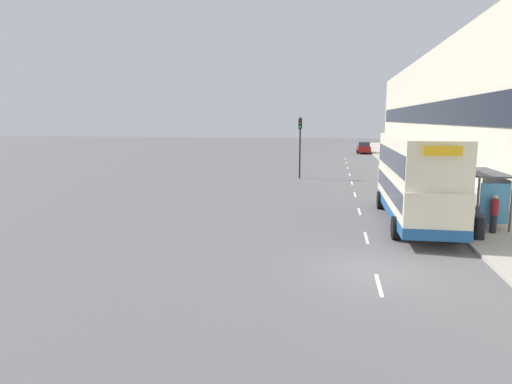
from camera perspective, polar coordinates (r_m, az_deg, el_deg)
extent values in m
plane|color=#5B595B|center=(16.13, 14.71, -9.67)|extent=(220.00, 220.00, 0.00)
cube|color=#A39E93|center=(54.55, 18.12, 3.35)|extent=(5.00, 93.00, 0.14)
cube|color=beige|center=(55.07, 22.63, 9.76)|extent=(3.00, 93.00, 12.79)
cube|color=black|center=(54.74, 20.99, 9.19)|extent=(0.12, 89.28, 2.30)
cube|color=silver|center=(14.95, 15.12, -11.19)|extent=(0.12, 2.00, 0.01)
cube|color=silver|center=(20.49, 13.63, -5.58)|extent=(0.12, 2.00, 0.01)
cube|color=silver|center=(26.15, 12.80, -2.38)|extent=(0.12, 2.00, 0.01)
cube|color=silver|center=(31.86, 12.26, -0.32)|extent=(0.12, 2.00, 0.01)
cube|color=silver|center=(37.61, 11.89, 1.11)|extent=(0.12, 2.00, 0.01)
cube|color=silver|center=(43.38, 11.62, 2.16)|extent=(0.12, 2.00, 0.01)
cube|color=silver|center=(49.15, 11.41, 2.97)|extent=(0.12, 2.00, 0.01)
cube|color=silver|center=(54.94, 11.24, 3.60)|extent=(0.12, 2.00, 0.01)
cube|color=silver|center=(60.73, 11.11, 4.11)|extent=(0.12, 2.00, 0.01)
cube|color=#4C4C51|center=(24.57, 26.44, 2.24)|extent=(1.60, 4.20, 0.08)
cylinder|color=#4C4C51|center=(22.64, 25.96, -1.41)|extent=(0.10, 0.10, 2.40)
cylinder|color=#4C4C51|center=(26.45, 23.58, 0.14)|extent=(0.10, 0.10, 2.40)
cylinder|color=#4C4C51|center=(23.07, 29.29, -1.48)|extent=(0.10, 0.10, 2.40)
cylinder|color=#4C4C51|center=(26.82, 26.48, 0.06)|extent=(0.10, 0.10, 2.40)
cube|color=#99A8B2|center=(24.91, 27.74, -0.38)|extent=(0.04, 3.68, 1.92)
cube|color=#3F8CBF|center=(22.89, 27.61, -1.30)|extent=(1.19, 0.10, 1.82)
cube|color=maroon|center=(24.92, 26.66, -2.32)|extent=(0.36, 2.80, 0.08)
cube|color=beige|center=(23.71, 19.21, -0.35)|extent=(2.55, 10.61, 1.85)
cube|color=beige|center=(23.49, 19.45, 4.23)|extent=(2.50, 10.29, 1.95)
cube|color=#1E518C|center=(23.83, 19.12, -2.01)|extent=(2.58, 10.66, 0.45)
cube|color=#2D3847|center=(23.65, 19.26, 0.54)|extent=(2.58, 9.97, 0.81)
cube|color=#2D3847|center=(23.49, 19.44, 3.99)|extent=(2.55, 9.97, 0.94)
cube|color=yellow|center=(18.27, 22.31, 4.78)|extent=(1.40, 0.08, 0.36)
cylinder|color=black|center=(27.22, 15.24, -0.97)|extent=(0.30, 1.00, 1.00)
cylinder|color=black|center=(27.59, 20.52, -1.10)|extent=(0.30, 1.00, 1.00)
cylinder|color=black|center=(20.50, 17.04, -4.30)|extent=(0.30, 1.00, 1.00)
cylinder|color=black|center=(20.99, 23.98, -4.39)|extent=(0.30, 1.00, 1.00)
cube|color=maroon|center=(70.71, 13.32, 5.29)|extent=(1.79, 4.56, 0.80)
cube|color=#2D3847|center=(70.44, 13.35, 5.86)|extent=(1.58, 2.19, 0.65)
cylinder|color=black|center=(72.10, 12.53, 5.07)|extent=(0.20, 0.60, 0.60)
cylinder|color=black|center=(72.21, 13.95, 5.02)|extent=(0.20, 0.60, 0.60)
cylinder|color=black|center=(69.28, 12.64, 4.91)|extent=(0.20, 0.60, 0.60)
cylinder|color=black|center=(69.39, 14.12, 4.86)|extent=(0.20, 0.60, 0.60)
cylinder|color=#23232D|center=(28.32, 21.77, -0.80)|extent=(0.28, 0.28, 0.83)
cylinder|color=navy|center=(28.20, 21.86, 0.72)|extent=(0.35, 0.35, 0.69)
sphere|color=tan|center=(28.15, 21.92, 1.65)|extent=(0.23, 0.23, 0.23)
cylinder|color=#23232D|center=(27.71, 24.31, -1.23)|extent=(0.26, 0.26, 0.77)
cylinder|color=#4C4C51|center=(27.60, 24.40, 0.21)|extent=(0.32, 0.32, 0.64)
sphere|color=tan|center=(27.54, 24.46, 1.09)|extent=(0.21, 0.21, 0.21)
cylinder|color=#23232D|center=(22.70, 27.53, -3.54)|extent=(0.28, 0.28, 0.81)
cylinder|color=maroon|center=(22.56, 27.67, -1.70)|extent=(0.34, 0.34, 0.68)
sphere|color=tan|center=(22.49, 27.75, -0.58)|extent=(0.22, 0.22, 0.22)
cylinder|color=black|center=(21.24, 26.05, -4.06)|extent=(0.52, 0.52, 0.95)
cylinder|color=#2D2D33|center=(21.13, 26.15, -2.67)|extent=(0.55, 0.55, 0.10)
cylinder|color=black|center=(39.74, 5.52, 5.49)|extent=(0.14, 0.14, 5.27)
cube|color=black|center=(39.62, 5.56, 8.50)|extent=(0.30, 0.24, 0.90)
sphere|color=#2D2D2D|center=(39.49, 5.55, 8.89)|extent=(0.16, 0.16, 0.16)
sphere|color=#2D2D2D|center=(39.50, 5.54, 8.50)|extent=(0.16, 0.16, 0.16)
sphere|color=#19D84C|center=(39.50, 5.54, 8.11)|extent=(0.16, 0.16, 0.16)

